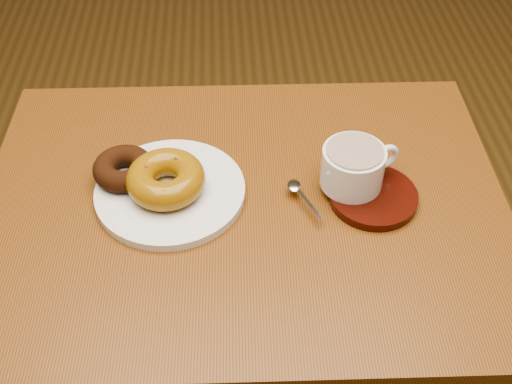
{
  "coord_description": "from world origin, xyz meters",
  "views": [
    {
      "loc": [
        -0.1,
        -0.54,
        1.54
      ],
      "look_at": [
        -0.06,
        0.19,
        0.82
      ],
      "focal_mm": 45.0,
      "sensor_mm": 36.0,
      "label": 1
    }
  ],
  "objects": [
    {
      "name": "donut_plate",
      "position": [
        -0.19,
        0.21,
        0.81
      ],
      "size": [
        0.31,
        0.31,
        0.01
      ],
      "primitive_type": "cylinder",
      "rotation": [
        0.0,
        0.0,
        0.34
      ],
      "color": "white",
      "rests_on": "cafe_table"
    },
    {
      "name": "donut_caramel",
      "position": [
        -0.2,
        0.2,
        0.84
      ],
      "size": [
        0.15,
        0.15,
        0.05
      ],
      "rotation": [
        0.0,
        0.0,
        0.21
      ],
      "color": "#92600F",
      "rests_on": "donut_plate"
    },
    {
      "name": "teaspoon",
      "position": [
        0.01,
        0.19,
        0.82
      ],
      "size": [
        0.05,
        0.09,
        0.01
      ],
      "rotation": [
        0.0,
        0.0,
        0.43
      ],
      "color": "silver",
      "rests_on": "saucer"
    },
    {
      "name": "cafe_table",
      "position": [
        -0.08,
        0.19,
        0.67
      ],
      "size": [
        0.87,
        0.66,
        0.8
      ],
      "rotation": [
        0.0,
        0.0,
        -0.02
      ],
      "color": "brown",
      "rests_on": "ground"
    },
    {
      "name": "coffee_cup",
      "position": [
        0.1,
        0.2,
        0.85
      ],
      "size": [
        0.13,
        0.1,
        0.07
      ],
      "rotation": [
        0.0,
        0.0,
        0.32
      ],
      "color": "white",
      "rests_on": "saucer"
    },
    {
      "name": "donut_cinnamon",
      "position": [
        -0.27,
        0.24,
        0.83
      ],
      "size": [
        0.13,
        0.13,
        0.04
      ],
      "primitive_type": "torus",
      "rotation": [
        0.0,
        0.0,
        -0.32
      ],
      "color": "black",
      "rests_on": "donut_plate"
    },
    {
      "name": "saucer",
      "position": [
        0.13,
        0.18,
        0.81
      ],
      "size": [
        0.15,
        0.15,
        0.02
      ],
      "primitive_type": "cylinder",
      "rotation": [
        0.0,
        0.0,
        0.03
      ],
      "color": "#320C06",
      "rests_on": "cafe_table"
    }
  ]
}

